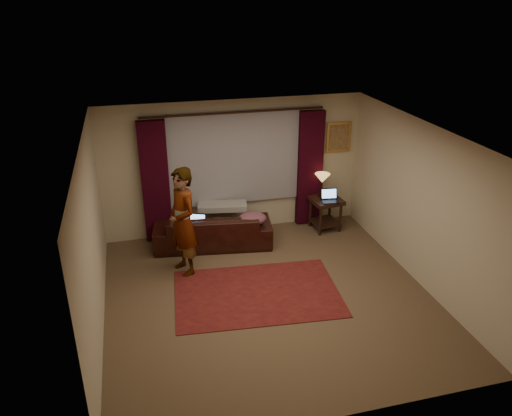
{
  "coord_description": "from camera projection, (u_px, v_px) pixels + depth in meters",
  "views": [
    {
      "loc": [
        -1.84,
        -6.32,
        4.47
      ],
      "look_at": [
        0.1,
        1.2,
        1.0
      ],
      "focal_mm": 35.0,
      "sensor_mm": 36.0,
      "label": 1
    }
  ],
  "objects": [
    {
      "name": "floor",
      "position": [
        269.0,
        297.0,
        7.84
      ],
      "size": [
        5.0,
        5.0,
        0.01
      ],
      "primitive_type": "cube",
      "color": "brown",
      "rests_on": "ground"
    },
    {
      "name": "laptop_sofa",
      "position": [
        196.0,
        222.0,
        9.04
      ],
      "size": [
        0.41,
        0.43,
        0.22
      ],
      "primitive_type": null,
      "rotation": [
        0.0,
        0.0,
        -0.4
      ],
      "color": "black",
      "rests_on": "sofa"
    },
    {
      "name": "sofa",
      "position": [
        213.0,
        223.0,
        9.24
      ],
      "size": [
        2.28,
        1.23,
        0.87
      ],
      "primitive_type": "imported",
      "rotation": [
        0.0,
        0.0,
        3.0
      ],
      "color": "black",
      "rests_on": "floor"
    },
    {
      "name": "sheer_curtain",
      "position": [
        234.0,
        158.0,
        9.38
      ],
      "size": [
        2.5,
        0.05,
        1.8
      ],
      "primitive_type": "cube",
      "color": "gray",
      "rests_on": "wall_back"
    },
    {
      "name": "clothing_pile",
      "position": [
        252.0,
        219.0,
        9.16
      ],
      "size": [
        0.55,
        0.44,
        0.22
      ],
      "primitive_type": "ellipsoid",
      "rotation": [
        0.0,
        0.0,
        -0.06
      ],
      "color": "#774353",
      "rests_on": "sofa"
    },
    {
      "name": "wall_back",
      "position": [
        234.0,
        167.0,
        9.51
      ],
      "size": [
        5.0,
        0.02,
        2.6
      ],
      "primitive_type": "cube",
      "color": "beige",
      "rests_on": "ground"
    },
    {
      "name": "wall_left",
      "position": [
        92.0,
        242.0,
        6.73
      ],
      "size": [
        0.02,
        5.0,
        2.6
      ],
      "primitive_type": "cube",
      "color": "beige",
      "rests_on": "ground"
    },
    {
      "name": "ceiling",
      "position": [
        271.0,
        136.0,
        6.77
      ],
      "size": [
        5.0,
        5.0,
        0.02
      ],
      "primitive_type": "cube",
      "color": "silver",
      "rests_on": "ground"
    },
    {
      "name": "picture_frame",
      "position": [
        338.0,
        137.0,
        9.78
      ],
      "size": [
        0.5,
        0.04,
        0.6
      ],
      "primitive_type": "cube",
      "color": "gold",
      "rests_on": "wall_back"
    },
    {
      "name": "wall_front",
      "position": [
        337.0,
        325.0,
        5.09
      ],
      "size": [
        5.0,
        0.02,
        2.6
      ],
      "primitive_type": "cube",
      "color": "beige",
      "rests_on": "ground"
    },
    {
      "name": "person",
      "position": [
        183.0,
        222.0,
        8.17
      ],
      "size": [
        0.7,
        0.7,
        1.86
      ],
      "primitive_type": "imported",
      "rotation": [
        0.0,
        0.0,
        -1.21
      ],
      "color": "#979690",
      "rests_on": "floor"
    },
    {
      "name": "drape_left",
      "position": [
        155.0,
        182.0,
        9.12
      ],
      "size": [
        0.5,
        0.14,
        2.3
      ],
      "primitive_type": "cube",
      "color": "black",
      "rests_on": "floor"
    },
    {
      "name": "drape_right",
      "position": [
        310.0,
        169.0,
        9.81
      ],
      "size": [
        0.5,
        0.14,
        2.3
      ],
      "primitive_type": "cube",
      "color": "black",
      "rests_on": "floor"
    },
    {
      "name": "throw_blanket",
      "position": [
        222.0,
        195.0,
        9.34
      ],
      "size": [
        0.97,
        0.52,
        0.11
      ],
      "primitive_type": "cube",
      "rotation": [
        0.0,
        0.0,
        -0.17
      ],
      "color": "#979690",
      "rests_on": "sofa"
    },
    {
      "name": "wall_right",
      "position": [
        422.0,
        205.0,
        7.87
      ],
      "size": [
        0.02,
        5.0,
        2.6
      ],
      "primitive_type": "cube",
      "color": "beige",
      "rests_on": "ground"
    },
    {
      "name": "laptop_table",
      "position": [
        330.0,
        196.0,
        9.57
      ],
      "size": [
        0.37,
        0.39,
        0.23
      ],
      "primitive_type": null,
      "rotation": [
        0.0,
        0.0,
        -0.14
      ],
      "color": "black",
      "rests_on": "end_table"
    },
    {
      "name": "curtain_rod",
      "position": [
        234.0,
        113.0,
        8.97
      ],
      "size": [
        0.04,
        0.04,
        3.4
      ],
      "primitive_type": "cylinder",
      "color": "black",
      "rests_on": "wall_back"
    },
    {
      "name": "tiffany_lamp",
      "position": [
        322.0,
        185.0,
        9.76
      ],
      "size": [
        0.33,
        0.33,
        0.48
      ],
      "primitive_type": null,
      "rotation": [
        0.0,
        0.0,
        0.12
      ],
      "color": "olive",
      "rests_on": "end_table"
    },
    {
      "name": "end_table",
      "position": [
        325.0,
        214.0,
        9.89
      ],
      "size": [
        0.63,
        0.63,
        0.66
      ],
      "primitive_type": "cube",
      "rotation": [
        0.0,
        0.0,
        0.11
      ],
      "color": "black",
      "rests_on": "floor"
    },
    {
      "name": "area_rug",
      "position": [
        257.0,
        293.0,
        7.92
      ],
      "size": [
        2.73,
        1.95,
        0.01
      ],
      "primitive_type": "cube",
      "rotation": [
        0.0,
        0.0,
        -0.09
      ],
      "color": "maroon",
      "rests_on": "floor"
    }
  ]
}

